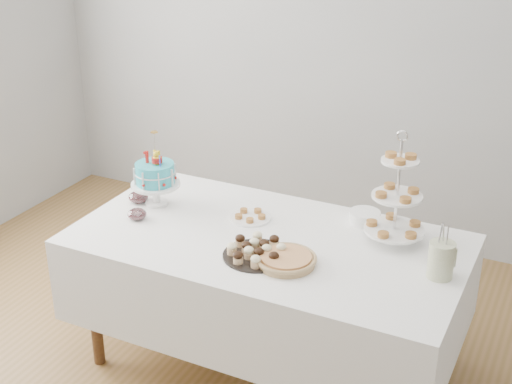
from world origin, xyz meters
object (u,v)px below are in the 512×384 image
at_px(cupcake_tray, 257,250).
at_px(tiered_stand, 397,197).
at_px(jam_bowl_b, 138,197).
at_px(pie, 286,259).
at_px(utensil_pitcher, 441,259).
at_px(jam_bowl_a, 137,214).
at_px(pastry_plate, 250,216).
at_px(plate_stack, 365,217).
at_px(birthday_cake, 156,185).
at_px(table, 267,278).

height_order(cupcake_tray, tiered_stand, tiered_stand).
distance_m(tiered_stand, jam_bowl_b, 1.40).
bearing_deg(pie, jam_bowl_b, 165.33).
relative_size(cupcake_tray, utensil_pitcher, 1.23).
bearing_deg(jam_bowl_a, utensil_pitcher, 4.32).
height_order(cupcake_tray, jam_bowl_a, cupcake_tray).
bearing_deg(jam_bowl_a, cupcake_tray, -6.15).
distance_m(pastry_plate, utensil_pitcher, 1.03).
height_order(plate_stack, utensil_pitcher, utensil_pitcher).
xyz_separation_m(cupcake_tray, utensil_pitcher, (0.81, 0.19, 0.06)).
relative_size(tiered_stand, plate_stack, 3.58).
bearing_deg(cupcake_tray, plate_stack, 58.63).
bearing_deg(pastry_plate, plate_stack, 21.82).
bearing_deg(birthday_cake, pie, -16.59).
bearing_deg(birthday_cake, plate_stack, 15.76).
bearing_deg(jam_bowl_a, birthday_cake, 93.13).
xyz_separation_m(birthday_cake, jam_bowl_b, (-0.10, -0.02, -0.08)).
xyz_separation_m(plate_stack, jam_bowl_a, (-1.07, -0.48, -0.00)).
relative_size(pie, tiered_stand, 0.50).
height_order(birthday_cake, cupcake_tray, birthday_cake).
relative_size(pastry_plate, jam_bowl_a, 2.19).
height_order(birthday_cake, jam_bowl_a, birthday_cake).
xyz_separation_m(cupcake_tray, pastry_plate, (-0.20, 0.34, -0.02)).
height_order(tiered_stand, utensil_pitcher, tiered_stand).
xyz_separation_m(birthday_cake, jam_bowl_a, (0.01, -0.20, -0.08)).
relative_size(pie, pastry_plate, 1.33).
bearing_deg(jam_bowl_b, birthday_cake, 13.51).
distance_m(cupcake_tray, utensil_pitcher, 0.83).
relative_size(table, pastry_plate, 8.95).
height_order(pie, tiered_stand, tiered_stand).
xyz_separation_m(cupcake_tray, plate_stack, (0.34, 0.56, -0.00)).
bearing_deg(plate_stack, pie, -108.37).
relative_size(cupcake_tray, tiered_stand, 0.56).
height_order(pastry_plate, jam_bowl_a, jam_bowl_a).
bearing_deg(pie, utensil_pitcher, 17.06).
distance_m(tiered_stand, plate_stack, 0.31).
distance_m(tiered_stand, jam_bowl_a, 1.32).
bearing_deg(pie, plate_stack, 71.63).
bearing_deg(plate_stack, birthday_cake, -165.33).
bearing_deg(utensil_pitcher, table, 160.88).
xyz_separation_m(birthday_cake, cupcake_tray, (0.74, -0.28, -0.07)).
bearing_deg(tiered_stand, table, -156.68).
relative_size(cupcake_tray, pie, 1.12).
xyz_separation_m(cupcake_tray, jam_bowl_b, (-0.84, 0.25, -0.01)).
bearing_deg(plate_stack, pastry_plate, -158.18).
bearing_deg(jam_bowl_b, utensil_pitcher, -2.03).
bearing_deg(jam_bowl_a, tiered_stand, 15.58).
xyz_separation_m(table, tiered_stand, (0.56, 0.24, 0.47)).
bearing_deg(pie, birthday_cake, 162.31).
height_order(tiered_stand, plate_stack, tiered_stand).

